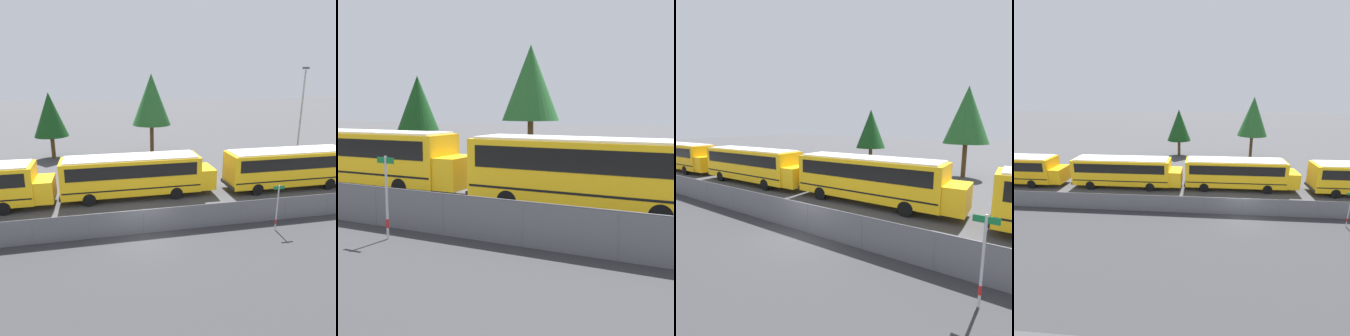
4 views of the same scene
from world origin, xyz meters
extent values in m
cylinder|color=slate|center=(6.11, 0.00, 0.74)|extent=(0.07, 0.07, 1.49)
cylinder|color=slate|center=(9.16, 0.00, 0.74)|extent=(0.07, 0.07, 1.49)
cylinder|color=slate|center=(12.21, 0.00, 0.74)|extent=(0.07, 0.07, 1.49)
cylinder|color=slate|center=(15.27, 0.00, 0.74)|extent=(0.07, 0.07, 1.49)
cube|color=yellow|center=(0.00, 6.12, 1.77)|extent=(10.21, 2.59, 2.61)
cube|color=black|center=(0.00, 6.12, 2.35)|extent=(9.40, 2.63, 0.94)
cube|color=black|center=(0.00, 6.12, 1.04)|extent=(10.01, 2.62, 0.10)
cube|color=yellow|center=(5.72, 6.12, 1.25)|extent=(1.23, 2.38, 1.57)
cube|color=silver|center=(0.00, 6.12, 3.13)|extent=(9.70, 2.33, 0.10)
cylinder|color=black|center=(3.17, 7.29, 0.47)|extent=(0.93, 0.28, 0.93)
cylinder|color=black|center=(3.17, 4.94, 0.47)|extent=(0.93, 0.28, 0.93)
cylinder|color=black|center=(-3.16, 7.29, 0.47)|extent=(0.93, 0.28, 0.93)
cube|color=yellow|center=(12.63, 5.55, 1.77)|extent=(10.21, 2.59, 2.61)
cube|color=black|center=(12.63, 5.55, 2.35)|extent=(9.40, 2.63, 0.94)
cube|color=black|center=(12.63, 5.55, 1.04)|extent=(10.01, 2.62, 0.10)
cube|color=black|center=(7.48, 5.55, 0.62)|extent=(0.12, 2.59, 0.24)
cube|color=silver|center=(12.63, 5.55, 3.13)|extent=(9.70, 2.33, 0.10)
cylinder|color=black|center=(15.80, 6.73, 0.47)|extent=(0.93, 0.28, 0.93)
cylinder|color=black|center=(15.80, 4.38, 0.47)|extent=(0.93, 0.28, 0.93)
cylinder|color=black|center=(9.47, 6.73, 0.47)|extent=(0.93, 0.28, 0.93)
cylinder|color=black|center=(9.47, 4.38, 0.47)|extent=(0.93, 0.28, 0.93)
cylinder|color=#B7B7BC|center=(7.77, -1.26, 1.42)|extent=(0.08, 0.08, 2.85)
cylinder|color=red|center=(7.77, -1.26, 0.55)|extent=(0.09, 0.09, 0.30)
cube|color=#147238|center=(7.77, -1.26, 2.70)|extent=(0.70, 0.02, 0.20)
cylinder|color=#51381E|center=(3.81, 19.45, 1.72)|extent=(0.44, 0.44, 3.44)
cone|color=#235B28|center=(3.81, 19.45, 6.27)|extent=(4.34, 4.34, 5.64)
cylinder|color=#51381E|center=(-7.20, 19.97, 1.22)|extent=(0.44, 0.44, 2.45)
cone|color=#144219|center=(-7.20, 19.97, 4.81)|extent=(3.63, 3.63, 4.72)
camera|label=1|loc=(-2.36, -17.35, 9.06)|focal=35.00mm
camera|label=2|loc=(18.33, -13.17, 4.45)|focal=50.00mm
camera|label=3|loc=(8.34, -9.22, 5.30)|focal=28.00mm
camera|label=4|loc=(-3.24, -20.25, 10.16)|focal=28.00mm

